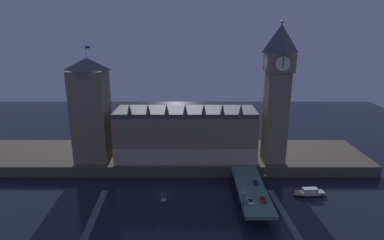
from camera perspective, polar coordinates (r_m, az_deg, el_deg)
ground_plane at (r=151.77m, az=-5.10°, el=-13.13°), size 400.00×400.00×0.00m
embankment at (r=185.66m, az=-4.09°, el=-6.54°), size 220.00×42.00×5.74m
parliament_hall at (r=173.25m, az=-1.14°, el=-2.44°), size 74.10×23.80×32.17m
clock_tower at (r=167.70m, az=14.90°, el=5.06°), size 13.45×13.56×71.77m
victoria_tower at (r=175.56m, az=-17.55°, el=1.73°), size 17.57×17.57×59.98m
bridge at (r=147.04m, az=10.45°, el=-12.40°), size 12.42×46.00×6.30m
car_northbound_trail at (r=134.25m, az=10.31°, el=-14.07°), size 2.12×4.10×1.32m
car_southbound_lead at (r=136.57m, az=12.52°, el=-13.62°), size 1.95×3.81×1.49m
car_southbound_trail at (r=149.49m, az=11.30°, el=-10.85°), size 1.97×3.91×1.46m
pedestrian_near_rail at (r=132.95m, az=9.19°, el=-14.21°), size 0.38×0.38×1.64m
pedestrian_far_rail at (r=155.72m, az=7.70°, el=-9.47°), size 0.38×0.38×1.64m
street_lamp_near at (r=130.60m, az=9.14°, el=-13.29°), size 1.34×0.60×6.16m
street_lamp_mid at (r=145.57m, az=12.87°, el=-10.26°), size 1.34×0.60×6.33m
street_lamp_far at (r=156.66m, az=7.47°, el=-8.04°), size 1.34×0.60×6.40m
boat_downstream at (r=159.80m, az=20.18°, el=-12.03°), size 15.17×5.58×3.47m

